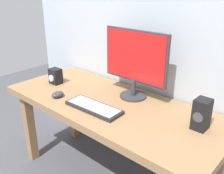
{
  "coord_description": "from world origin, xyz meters",
  "views": [
    {
      "loc": [
        1.07,
        -1.18,
        1.48
      ],
      "look_at": [
        0.02,
        0.0,
        0.82
      ],
      "focal_mm": 40.83,
      "sensor_mm": 36.0,
      "label": 1
    }
  ],
  "objects_px": {
    "keyboard_primary": "(94,107)",
    "mouse": "(58,95)",
    "desk": "(110,114)",
    "audio_controller": "(55,76)",
    "speaker_right": "(202,114)",
    "monitor": "(135,61)"
  },
  "relations": [
    {
      "from": "desk",
      "to": "audio_controller",
      "type": "height_order",
      "value": "audio_controller"
    },
    {
      "from": "mouse",
      "to": "speaker_right",
      "type": "xyz_separation_m",
      "value": [
        0.95,
        0.28,
        0.07
      ]
    },
    {
      "from": "mouse",
      "to": "speaker_right",
      "type": "bearing_deg",
      "value": 20.72
    },
    {
      "from": "desk",
      "to": "monitor",
      "type": "relative_size",
      "value": 3.18
    },
    {
      "from": "monitor",
      "to": "speaker_right",
      "type": "xyz_separation_m",
      "value": [
        0.55,
        -0.1,
        -0.18
      ]
    },
    {
      "from": "keyboard_primary",
      "to": "audio_controller",
      "type": "bearing_deg",
      "value": 168.59
    },
    {
      "from": "desk",
      "to": "speaker_right",
      "type": "distance_m",
      "value": 0.64
    },
    {
      "from": "monitor",
      "to": "keyboard_primary",
      "type": "relative_size",
      "value": 1.25
    },
    {
      "from": "mouse",
      "to": "audio_controller",
      "type": "xyz_separation_m",
      "value": [
        -0.23,
        0.16,
        0.04
      ]
    },
    {
      "from": "audio_controller",
      "to": "monitor",
      "type": "bearing_deg",
      "value": 19.25
    },
    {
      "from": "desk",
      "to": "speaker_right",
      "type": "bearing_deg",
      "value": 8.46
    },
    {
      "from": "monitor",
      "to": "mouse",
      "type": "height_order",
      "value": "monitor"
    },
    {
      "from": "desk",
      "to": "audio_controller",
      "type": "bearing_deg",
      "value": -176.47
    },
    {
      "from": "mouse",
      "to": "audio_controller",
      "type": "height_order",
      "value": "audio_controller"
    },
    {
      "from": "desk",
      "to": "mouse",
      "type": "distance_m",
      "value": 0.4
    },
    {
      "from": "desk",
      "to": "keyboard_primary",
      "type": "distance_m",
      "value": 0.18
    },
    {
      "from": "keyboard_primary",
      "to": "desk",
      "type": "bearing_deg",
      "value": 86.56
    },
    {
      "from": "keyboard_primary",
      "to": "speaker_right",
      "type": "xyz_separation_m",
      "value": [
        0.62,
        0.24,
        0.08
      ]
    },
    {
      "from": "desk",
      "to": "monitor",
      "type": "bearing_deg",
      "value": 70.52
    },
    {
      "from": "desk",
      "to": "keyboard_primary",
      "type": "xyz_separation_m",
      "value": [
        -0.01,
        -0.15,
        0.1
      ]
    },
    {
      "from": "keyboard_primary",
      "to": "audio_controller",
      "type": "relative_size",
      "value": 3.23
    },
    {
      "from": "keyboard_primary",
      "to": "mouse",
      "type": "height_order",
      "value": "mouse"
    }
  ]
}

